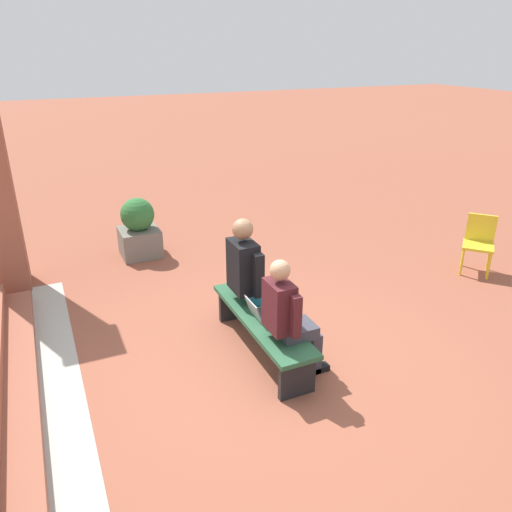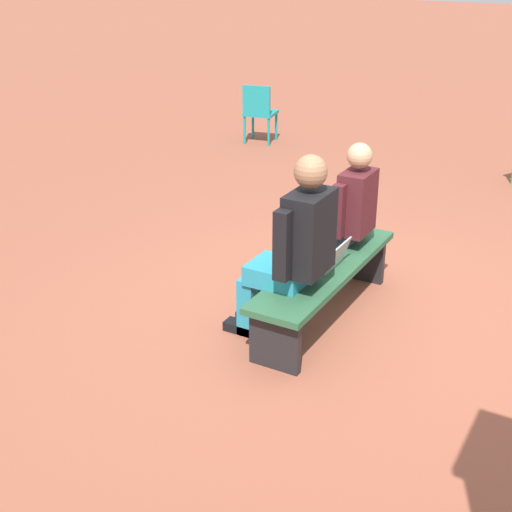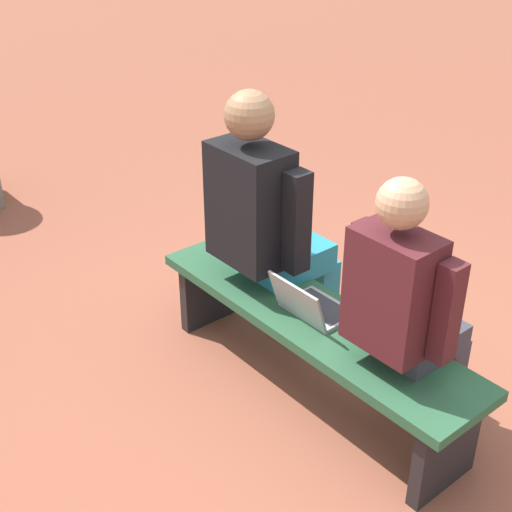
# 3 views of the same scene
# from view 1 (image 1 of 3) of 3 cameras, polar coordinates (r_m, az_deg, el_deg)

# --- Properties ---
(ground_plane) EXTENTS (60.00, 60.00, 0.00)m
(ground_plane) POSITION_cam_1_polar(r_m,az_deg,el_deg) (5.42, 0.07, -12.02)
(ground_plane) COLOR brown
(concrete_strip) EXTENTS (5.46, 0.40, 0.01)m
(concrete_strip) POSITION_cam_1_polar(r_m,az_deg,el_deg) (5.22, -21.10, -15.36)
(concrete_strip) COLOR #A8A399
(concrete_strip) RESTS_ON ground
(bench) EXTENTS (1.80, 0.44, 0.45)m
(bench) POSITION_cam_1_polar(r_m,az_deg,el_deg) (5.39, 0.66, -7.77)
(bench) COLOR #285638
(bench) RESTS_ON ground
(person_student) EXTENTS (0.51, 0.65, 1.30)m
(person_student) POSITION_cam_1_polar(r_m,az_deg,el_deg) (4.88, 3.73, -6.75)
(person_student) COLOR #383842
(person_student) RESTS_ON ground
(person_adult) EXTENTS (0.59, 0.75, 1.42)m
(person_adult) POSITION_cam_1_polar(r_m,az_deg,el_deg) (5.55, -0.40, -2.16)
(person_adult) COLOR teal
(person_adult) RESTS_ON ground
(laptop) EXTENTS (0.32, 0.29, 0.21)m
(laptop) POSITION_cam_1_polar(r_m,az_deg,el_deg) (5.31, 0.55, -6.46)
(laptop) COLOR #9EA0A5
(laptop) RESTS_ON bench
(plastic_chair_by_pillar) EXTENTS (0.59, 0.59, 0.84)m
(plastic_chair_by_pillar) POSITION_cam_1_polar(r_m,az_deg,el_deg) (7.96, 24.14, 1.66)
(plastic_chair_by_pillar) COLOR gold
(plastic_chair_by_pillar) RESTS_ON ground
(planter) EXTENTS (0.60, 0.60, 0.94)m
(planter) POSITION_cam_1_polar(r_m,az_deg,el_deg) (8.04, -13.25, 2.99)
(planter) COLOR #6B665B
(planter) RESTS_ON ground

